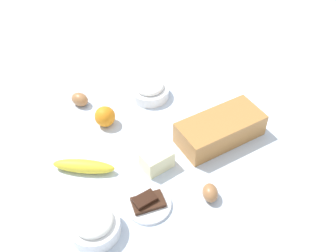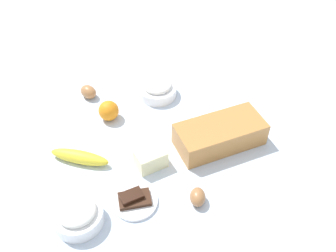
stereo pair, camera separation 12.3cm
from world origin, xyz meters
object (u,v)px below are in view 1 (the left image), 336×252
Objects in this scene: flour_bowl at (94,225)px; banana at (84,166)px; loaf_pan at (220,129)px; sugar_bowl at (148,90)px; egg_near_butter at (80,99)px; butter_block at (157,160)px; egg_beside_bowl at (210,193)px; orange_fruit at (105,116)px; chocolate_plate at (148,203)px.

flour_bowl reaches higher than banana.
loaf_pan is 2.15× the size of sugar_bowl.
sugar_bowl reaches higher than egg_near_butter.
butter_block reaches higher than egg_beside_bowl.
banana is 0.39m from egg_beside_bowl.
egg_near_butter is at bearing -63.13° from orange_fruit.
loaf_pan reaches higher than orange_fruit.
butter_block is 1.53× the size of egg_beside_bowl.
banana is 3.22× the size of egg_beside_bowl.
loaf_pan reaches higher than sugar_bowl.
chocolate_plate is (0.30, 0.18, -0.03)m from loaf_pan.
flour_bowl is 2.29× the size of egg_beside_bowl.
loaf_pan reaches higher than butter_block.
orange_fruit is (-0.10, -0.18, 0.02)m from banana.
flour_bowl is 0.57m from sugar_bowl.
loaf_pan is 0.45m from banana.
loaf_pan is 0.51m from egg_near_butter.
egg_near_butter is at bearing -8.51° from sugar_bowl.
chocolate_plate is at bearing 102.42° from egg_near_butter.
egg_near_butter is at bearing -64.43° from butter_block.
flour_bowl is at bearing 74.29° from orange_fruit.
banana is 2.11× the size of butter_block.
sugar_bowl is at bearing -106.85° from chocolate_plate.
orange_fruit is (0.18, 0.09, 0.01)m from sugar_bowl.
orange_fruit is at bearing -60.99° from egg_beside_bowl.
loaf_pan reaches higher than flour_bowl.
banana is at bearing -91.85° from flour_bowl.
butter_block is at bearing 115.57° from egg_near_butter.
egg_near_butter is at bearing -49.70° from loaf_pan.
orange_fruit is 0.45m from egg_beside_bowl.
butter_block is (-0.22, -0.16, -0.00)m from flour_bowl.
flour_bowl is 0.71× the size of banana.
egg_near_butter is (0.25, -0.04, -0.01)m from sugar_bowl.
loaf_pan is at bearing 179.52° from banana.
loaf_pan reaches higher than egg_near_butter.
flour_bowl is at bearing 13.08° from loaf_pan.
butter_block is at bearing 165.52° from banana.
banana is at bearing -51.04° from chocolate_plate.
flour_bowl is at bearing 12.43° from chocolate_plate.
chocolate_plate is (-0.04, 0.36, -0.02)m from orange_fruit.
egg_near_butter is (0.17, -0.37, -0.01)m from butter_block.
sugar_bowl reaches higher than butter_block.
banana is 2.90× the size of egg_near_butter.
chocolate_plate is (0.18, -0.03, -0.01)m from egg_beside_bowl.
orange_fruit is 0.15m from egg_near_butter.
sugar_bowl is 1.55× the size of butter_block.
flour_bowl is 0.97× the size of sugar_bowl.
egg_beside_bowl is at bearing 119.01° from orange_fruit.
sugar_bowl is 0.25m from egg_near_butter.
flour_bowl is 1.50× the size of butter_block.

